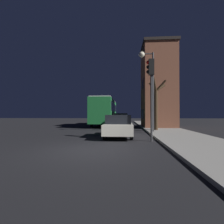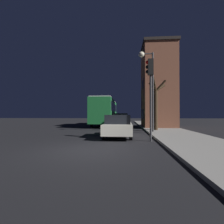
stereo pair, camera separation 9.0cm
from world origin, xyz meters
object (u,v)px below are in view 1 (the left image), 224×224
object	(u,v)px
bare_tree	(156,104)
car_mid_lane	(121,120)
car_near_lane	(119,126)
streetlamp	(148,74)
traffic_light	(151,83)
bus	(105,110)

from	to	relation	value
bare_tree	car_mid_lane	distance (m)	6.83
car_near_lane	bare_tree	bearing A→B (deg)	51.83
streetlamp	car_mid_lane	bearing A→B (deg)	107.92
traffic_light	bare_tree	bearing A→B (deg)	77.17
streetlamp	car_near_lane	distance (m)	5.26
bare_tree	car_near_lane	bearing A→B (deg)	-128.17
bus	car_mid_lane	distance (m)	3.10
bus	car_mid_lane	xyz separation A→B (m)	(2.18, -1.82, -1.23)
traffic_light	bus	distance (m)	14.16
traffic_light	car_near_lane	size ratio (longest dim) A/B	1.05
traffic_light	car_mid_lane	distance (m)	12.08
bare_tree	car_mid_lane	size ratio (longest dim) A/B	1.09
streetlamp	car_near_lane	xyz separation A→B (m)	(-2.29, -2.53, -4.00)
streetlamp	car_mid_lane	xyz separation A→B (m)	(-2.37, 7.34, -3.91)
bare_tree	car_mid_lane	bearing A→B (deg)	119.83
traffic_light	bare_tree	distance (m)	6.12
traffic_light	car_near_lane	world-z (taller)	traffic_light
traffic_light	car_mid_lane	world-z (taller)	traffic_light
bare_tree	car_mid_lane	world-z (taller)	bare_tree
traffic_light	car_mid_lane	xyz separation A→B (m)	(-1.96, 11.67, -2.46)
streetlamp	bare_tree	bearing A→B (deg)	59.28
streetlamp	traffic_light	size ratio (longest dim) A/B	1.40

